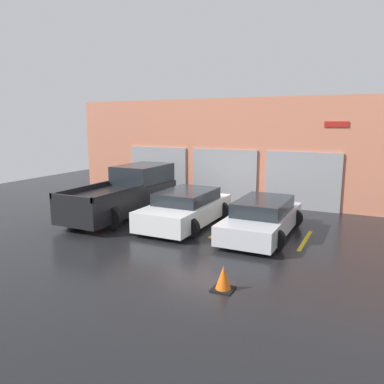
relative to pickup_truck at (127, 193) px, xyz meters
name	(u,v)px	position (x,y,z in m)	size (l,w,h in m)	color
ground_plane	(200,217)	(2.76, 0.90, -0.86)	(28.00, 28.00, 0.00)	black
shophouse_building	(231,152)	(2.76, 4.18, 1.42)	(16.14, 0.68, 4.64)	#D17A5B
pickup_truck	(127,193)	(0.00, 0.00, 0.00)	(2.40, 5.43, 1.86)	black
sedan_white	(186,208)	(2.76, -0.32, -0.27)	(2.25, 4.27, 1.22)	white
sedan_side	(262,218)	(5.53, -0.32, -0.31)	(2.12, 4.33, 1.16)	silver
parking_stripe_far_left	(95,212)	(-1.38, -0.35, -0.86)	(0.12, 2.20, 0.01)	gold
parking_stripe_left	(153,220)	(1.38, -0.35, -0.86)	(0.12, 2.20, 0.01)	gold
parking_stripe_centre	(222,229)	(4.15, -0.35, -0.86)	(0.12, 2.20, 0.01)	gold
parking_stripe_right	(305,240)	(6.91, -0.35, -0.86)	(0.12, 2.20, 0.01)	gold
traffic_cone	(223,279)	(5.88, -4.69, -0.61)	(0.47, 0.47, 0.55)	black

